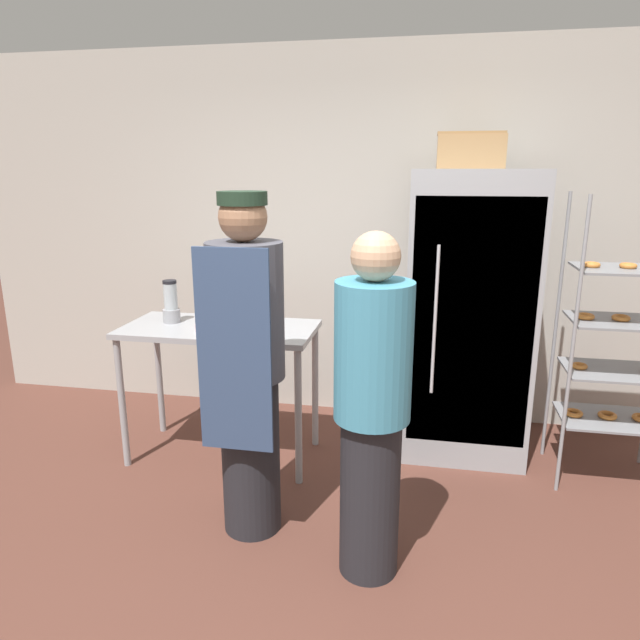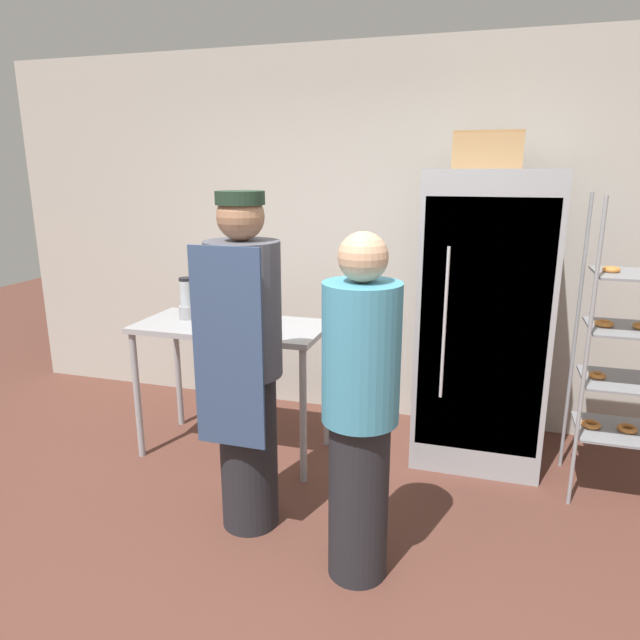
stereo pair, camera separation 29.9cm
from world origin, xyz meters
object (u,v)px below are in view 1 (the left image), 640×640
blender_pitcher (171,304)px  person_baker (247,365)px  cardboard_storage_box (470,151)px  person_customer (372,409)px  donut_box (220,322)px  baking_rack (617,346)px  refrigerator (468,316)px

blender_pitcher → person_baker: size_ratio=0.16×
cardboard_storage_box → person_customer: bearing=-106.7°
person_baker → donut_box: bearing=120.4°
baking_rack → person_baker: 2.21m
donut_box → person_customer: bearing=-40.6°
person_customer → blender_pitcher: bearing=144.7°
blender_pitcher → cardboard_storage_box: bearing=14.2°
refrigerator → blender_pitcher: refrigerator is taller
refrigerator → cardboard_storage_box: 1.06m
blender_pitcher → person_customer: (1.43, -1.01, -0.19)m
donut_box → person_customer: size_ratio=0.16×
refrigerator → person_customer: bearing=-109.7°
cardboard_storage_box → donut_box: bearing=-158.7°
baking_rack → blender_pitcher: size_ratio=6.23×
refrigerator → blender_pitcher: (-1.92, -0.37, 0.09)m
baking_rack → donut_box: baking_rack is taller
person_baker → refrigerator: bearing=45.4°
blender_pitcher → person_baker: (0.77, -0.79, -0.10)m
donut_box → blender_pitcher: blender_pitcher is taller
baking_rack → donut_box: size_ratio=6.58×
donut_box → blender_pitcher: size_ratio=0.95×
person_baker → cardboard_storage_box: bearing=49.0°
refrigerator → person_baker: (-1.15, -1.16, -0.01)m
person_baker → person_customer: 0.69m
person_customer → refrigerator: bearing=70.3°
baking_rack → person_customer: baking_rack is taller
refrigerator → donut_box: size_ratio=7.07×
blender_pitcher → baking_rack: bearing=2.7°
refrigerator → donut_box: (-1.55, -0.48, 0.01)m
donut_box → blender_pitcher: (-0.38, 0.11, 0.08)m
person_customer → cardboard_storage_box: bearing=73.3°
baking_rack → blender_pitcher: baking_rack is taller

